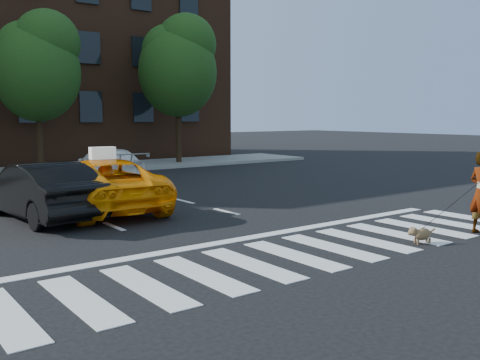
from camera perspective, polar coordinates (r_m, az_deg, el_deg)
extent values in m
plane|color=black|center=(9.96, 5.77, -8.01)|extent=(120.00, 120.00, 0.00)
cube|color=silver|center=(9.96, 5.77, -7.97)|extent=(13.00, 2.40, 0.01)
cube|color=silver|center=(11.15, 0.17, -6.32)|extent=(12.00, 0.30, 0.01)
cube|color=slate|center=(25.55, -21.80, 0.83)|extent=(30.00, 4.00, 0.15)
cylinder|color=black|center=(25.09, -20.57, 4.68)|extent=(0.28, 0.28, 3.55)
ellipsoid|color=#0E350F|center=(25.15, -20.83, 10.67)|extent=(3.69, 3.69, 4.25)
sphere|color=#0E350F|center=(25.20, -19.93, 13.62)|extent=(2.84, 2.84, 2.84)
sphere|color=#0E350F|center=(25.38, -21.85, 12.68)|extent=(2.56, 2.56, 2.56)
cylinder|color=black|center=(27.87, -6.58, 5.56)|extent=(0.28, 0.28, 3.85)
ellipsoid|color=#0E350F|center=(27.95, -6.66, 11.41)|extent=(4.00, 4.00, 4.60)
sphere|color=#0E350F|center=(28.13, -5.77, 14.23)|extent=(3.08, 3.08, 3.08)
sphere|color=#0E350F|center=(28.09, -7.59, 13.42)|extent=(2.77, 2.77, 2.77)
imported|color=#FF9105|center=(14.82, -14.66, -0.49)|extent=(2.67, 5.22, 1.41)
imported|color=black|center=(14.07, -20.40, -1.06)|extent=(1.94, 4.46, 1.43)
imported|color=white|center=(20.63, -14.03, 1.43)|extent=(2.21, 4.69, 1.32)
ellipsoid|color=#8B6847|center=(11.37, 18.90, -5.49)|extent=(0.49, 0.39, 0.24)
sphere|color=#8B6847|center=(11.25, 17.99, -5.25)|extent=(0.24, 0.24, 0.18)
sphere|color=#8B6847|center=(11.22, 17.65, -5.43)|extent=(0.11, 0.11, 0.08)
cylinder|color=#8B6847|center=(11.47, 19.83, -5.10)|extent=(0.13, 0.09, 0.10)
sphere|color=#8B6847|center=(11.29, 17.85, -4.93)|extent=(0.08, 0.08, 0.06)
sphere|color=#8B6847|center=(11.19, 18.15, -5.04)|extent=(0.08, 0.08, 0.06)
cylinder|color=#8B6847|center=(11.29, 18.46, -6.24)|extent=(0.06, 0.06, 0.12)
cylinder|color=#8B6847|center=(11.38, 18.19, -6.13)|extent=(0.06, 0.06, 0.12)
cylinder|color=#8B6847|center=(11.42, 19.57, -6.14)|extent=(0.06, 0.06, 0.12)
cylinder|color=#8B6847|center=(11.51, 19.29, -6.03)|extent=(0.06, 0.06, 0.12)
cube|color=white|center=(14.55, -14.46, 2.81)|extent=(0.67, 0.32, 0.32)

